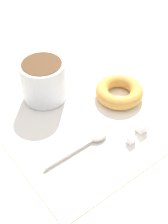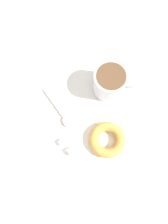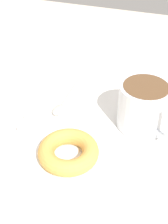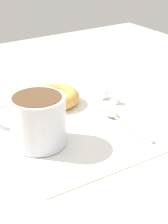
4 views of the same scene
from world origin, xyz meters
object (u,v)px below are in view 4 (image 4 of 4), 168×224
Objects in this scene: sugar_cube_extra at (116,100)px; coffee_cup at (37,119)px; spoon at (117,118)px; sugar_cube at (103,94)px; donut at (54,97)px.

coffee_cup is at bearing 14.66° from sugar_cube_extra.
sugar_cube_extra is (-4.53, -6.25, 0.30)cm from spoon.
donut is at bearing -18.05° from sugar_cube.
coffee_cup is 22.61cm from sugar_cube.
donut is 14.85cm from spoon.
donut is 0.73× the size of spoon.
spoon is 7.72cm from sugar_cube_extra.
donut is (-10.02, -12.54, -3.13)cm from coffee_cup.
spoon is at bearing 54.07° from sugar_cube_extra.
coffee_cup is at bearing -2.43° from spoon.
donut is at bearing -128.64° from coffee_cup.
donut reaches higher than spoon.
spoon is (-6.64, 13.24, -1.02)cm from donut.
sugar_cube_extra is (-11.16, 6.99, -0.71)cm from donut.
coffee_cup is at bearing 24.27° from sugar_cube.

